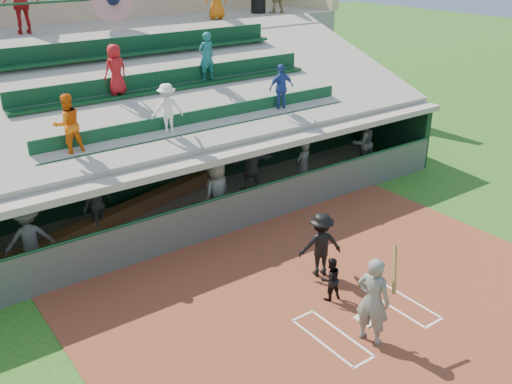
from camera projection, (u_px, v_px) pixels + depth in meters
ground at (368, 320)px, 11.99m from camera, size 100.00×100.00×0.00m
dirt_slab at (351, 308)px, 12.36m from camera, size 11.00×9.00×0.02m
home_plate at (368, 319)px, 11.98m from camera, size 0.43×0.43×0.03m
batters_box_chalk at (368, 319)px, 11.98m from camera, size 2.65×1.85×0.01m
dugout_floor at (202, 208)px, 16.98m from camera, size 16.00×3.50×0.04m
concourse_slab at (105, 89)px, 21.06m from camera, size 20.00×3.00×4.60m
grandstand at (140, 108)px, 18.86m from camera, size 20.40×10.40×7.80m
batter_at_plate at (373, 300)px, 11.01m from camera, size 0.95×0.82×1.95m
catcher at (330, 279)px, 12.48m from camera, size 0.55×0.46×1.01m
home_umpire at (321, 244)px, 13.32m from camera, size 1.18×0.94×1.59m
dugout_bench at (174, 190)px, 17.65m from camera, size 12.99×4.29×0.40m
dugout_player_a at (29, 238)px, 13.37m from camera, size 1.21×0.79×1.76m
dugout_player_b at (97, 205)px, 15.20m from camera, size 1.05×0.77×1.65m
dugout_player_c at (217, 192)px, 15.68m from camera, size 1.07×0.87×1.89m
dugout_player_d at (251, 163)px, 17.88m from camera, size 1.72×0.84×1.77m
dugout_player_e at (303, 166)px, 17.91m from camera, size 0.63×0.45×1.60m
dugout_player_f at (363, 143)px, 19.53m from camera, size 0.96×0.77×1.89m
trash_bin at (258, 2)px, 23.32m from camera, size 0.60×0.60×0.90m
concourse_staff_a at (21, 4)px, 17.83m from camera, size 1.13×0.57×1.85m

